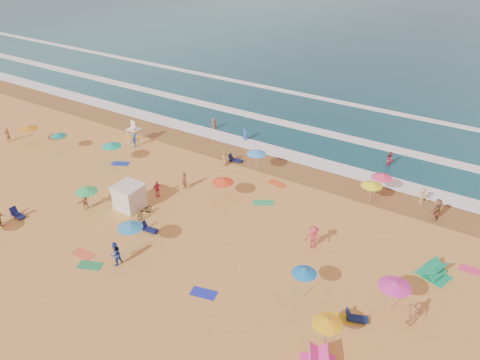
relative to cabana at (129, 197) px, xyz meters
The scene contains 13 objects.
ground 5.17m from the cabana, ahead, with size 220.00×220.00×0.00m, color gold.
ocean 84.78m from the cabana, 86.60° to the left, with size 220.00×140.00×0.18m, color #0C4756.
wet_sand 14.09m from the cabana, 69.04° to the left, with size 220.00×220.00×0.00m, color olive.
surf_foam 22.53m from the cabana, 77.10° to the left, with size 200.00×18.70×0.05m.
cabana is the anchor object (origin of this frame).
cabana_roof 1.06m from the cabana, ahead, with size 2.20×2.20×0.12m, color silver.
bicycle 1.99m from the cabana, ahead, with size 0.64×1.84×0.97m, color black.
lifeguard_stand 12.84m from the cabana, 131.84° to the left, with size 1.20×1.20×2.10m, color white, non-canonical shape.
beach_umbrellas 2.89m from the cabana, 28.08° to the left, with size 58.25×25.03×0.78m.
loungers 13.00m from the cabana, ahead, with size 46.57×23.11×0.34m.
towels 4.82m from the cabana, ahead, with size 42.17×23.14×0.03m.
popup_tents 21.54m from the cabana, ahead, with size 6.02×13.22×1.20m.
beachgoers 8.47m from the cabana, 40.97° to the left, with size 45.59×27.17×2.15m.
Camera 1 is at (20.30, -23.23, 21.48)m, focal length 35.00 mm.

